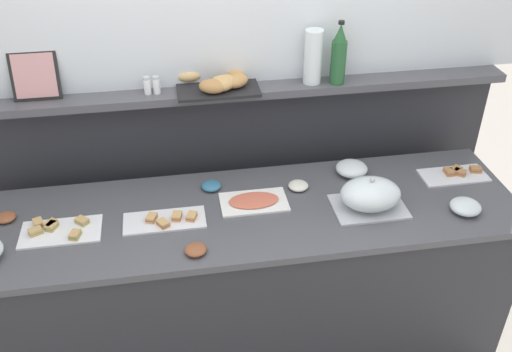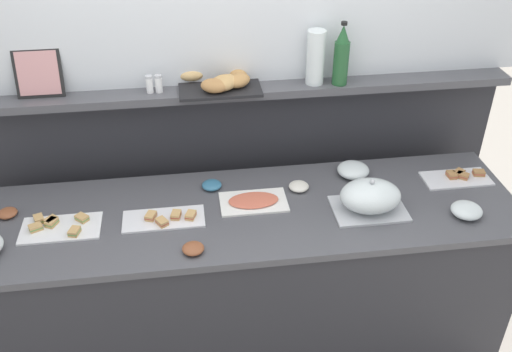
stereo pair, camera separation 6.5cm
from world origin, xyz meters
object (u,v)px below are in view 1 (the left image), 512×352
(condiment_bowl_red, at_px, (298,186))
(water_carafe, at_px, (313,57))
(sandwich_platter_side, at_px, (166,220))
(cold_cuts_platter, at_px, (254,201))
(glass_bowl_large, at_px, (465,207))
(glass_bowl_small, at_px, (352,169))
(wine_bottle_green, at_px, (339,56))
(pepper_shaker, at_px, (157,85))
(salt_shaker, at_px, (147,86))
(serving_cloche, at_px, (370,195))
(condiment_bowl_cream, at_px, (6,217))
(sandwich_platter_rear, at_px, (59,230))
(bread_basket, at_px, (219,83))
(condiment_bowl_dark, at_px, (196,250))
(condiment_bowl_teal, at_px, (211,186))
(sandwich_platter_front, at_px, (456,174))
(framed_picture, at_px, (35,76))

(condiment_bowl_red, xyz_separation_m, water_carafe, (0.13, 0.32, 0.53))
(sandwich_platter_side, relative_size, cold_cuts_platter, 1.17)
(glass_bowl_large, distance_m, glass_bowl_small, 0.58)
(glass_bowl_small, bearing_deg, wine_bottle_green, 103.10)
(pepper_shaker, bearing_deg, salt_shaker, 180.00)
(serving_cloche, xyz_separation_m, wine_bottle_green, (-0.04, 0.51, 0.49))
(serving_cloche, bearing_deg, condiment_bowl_cream, 173.72)
(glass_bowl_small, distance_m, pepper_shaker, 1.06)
(pepper_shaker, bearing_deg, wine_bottle_green, -1.56)
(condiment_bowl_red, xyz_separation_m, condiment_bowl_cream, (-1.37, -0.03, -0.00))
(glass_bowl_large, height_order, water_carafe, water_carafe)
(sandwich_platter_rear, xyz_separation_m, bread_basket, (0.78, 0.47, 0.44))
(serving_cloche, bearing_deg, bread_basket, 140.46)
(condiment_bowl_red, height_order, condiment_bowl_dark, condiment_bowl_red)
(condiment_bowl_dark, bearing_deg, cold_cuts_platter, 46.10)
(sandwich_platter_rear, height_order, glass_bowl_small, glass_bowl_small)
(condiment_bowl_teal, xyz_separation_m, salt_shaker, (-0.26, 0.25, 0.44))
(sandwich_platter_front, xyz_separation_m, wine_bottle_green, (-0.57, 0.32, 0.55))
(serving_cloche, bearing_deg, condiment_bowl_teal, 158.56)
(glass_bowl_small, height_order, bread_basket, bread_basket)
(bread_basket, distance_m, water_carafe, 0.48)
(pepper_shaker, relative_size, framed_picture, 0.38)
(serving_cloche, xyz_separation_m, bread_basket, (-0.63, 0.52, 0.38))
(sandwich_platter_front, distance_m, condiment_bowl_red, 0.82)
(bread_basket, height_order, water_carafe, water_carafe)
(condiment_bowl_cream, distance_m, pepper_shaker, 0.92)
(cold_cuts_platter, height_order, bread_basket, bread_basket)
(water_carafe, bearing_deg, glass_bowl_small, -54.02)
(condiment_bowl_red, bearing_deg, sandwich_platter_front, -1.48)
(water_carafe, bearing_deg, pepper_shaker, 180.00)
(cold_cuts_platter, height_order, condiment_bowl_cream, condiment_bowl_cream)
(glass_bowl_small, bearing_deg, serving_cloche, -91.35)
(water_carafe, bearing_deg, serving_cloche, -72.81)
(condiment_bowl_red, distance_m, bread_basket, 0.64)
(serving_cloche, distance_m, condiment_bowl_red, 0.36)
(bread_basket, xyz_separation_m, water_carafe, (0.47, 0.01, 0.10))
(glass_bowl_large, relative_size, condiment_bowl_cream, 1.61)
(sandwich_platter_front, bearing_deg, sandwich_platter_rear, -175.99)
(sandwich_platter_front, xyz_separation_m, condiment_bowl_teal, (-1.24, 0.09, 0.01))
(glass_bowl_small, xyz_separation_m, wine_bottle_green, (-0.05, 0.21, 0.53))
(condiment_bowl_teal, height_order, pepper_shaker, pepper_shaker)
(glass_bowl_large, xyz_separation_m, condiment_bowl_cream, (-2.10, 0.28, -0.01))
(sandwich_platter_side, distance_m, serving_cloche, 0.95)
(salt_shaker, relative_size, framed_picture, 0.38)
(glass_bowl_small, height_order, salt_shaker, salt_shaker)
(sandwich_platter_front, distance_m, salt_shaker, 1.61)
(sandwich_platter_rear, distance_m, wine_bottle_green, 1.55)
(condiment_bowl_cream, xyz_separation_m, water_carafe, (1.50, 0.35, 0.54))
(salt_shaker, height_order, water_carafe, water_carafe)
(framed_picture, bearing_deg, glass_bowl_small, -10.42)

